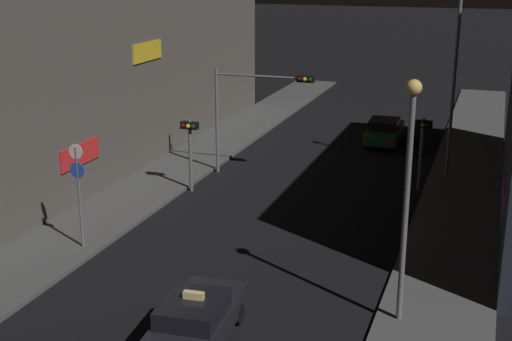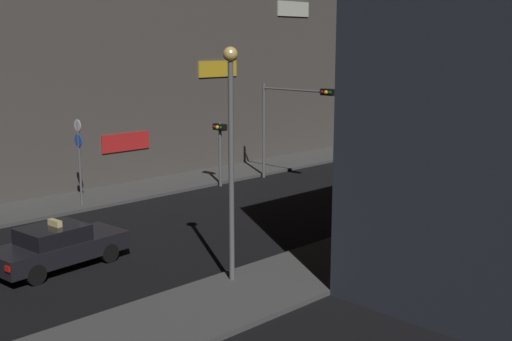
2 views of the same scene
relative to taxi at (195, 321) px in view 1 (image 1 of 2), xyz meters
The scene contains 11 objects.
sidewalk_left 16.97m from the taxi, 116.13° to the left, with size 3.32×53.16×0.15m, color #4C4C4C.
sidewalk_right 16.40m from the taxi, 68.34° to the left, with size 3.32×53.16×0.15m, color #4C4C4C.
building_facade_left 20.12m from the taxi, 129.26° to the left, with size 6.31×31.49×12.54m.
taxi is the anchor object (origin of this frame).
far_car 23.38m from the taxi, 86.93° to the left, with size 1.93×4.50×1.42m.
traffic_light_overhead 15.82m from the taxi, 103.60° to the left, with size 4.86×0.42×5.11m.
traffic_light_left_kerb 13.28m from the taxi, 114.95° to the left, with size 0.80×0.42×3.30m.
traffic_light_right_kerb 16.17m from the taxi, 75.10° to the left, with size 0.80×0.42×3.32m.
sign_pole_left 8.10m from the taxi, 144.78° to the left, with size 0.57×0.10×3.81m.
street_lamp_near_block 7.01m from the taxi, 30.97° to the left, with size 0.43×0.43×6.94m.
street_lamp_far_block 19.33m from the taxi, 74.12° to the left, with size 0.37×0.37×8.68m.
Camera 1 is at (7.82, -5.94, 10.10)m, focal length 48.93 mm.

